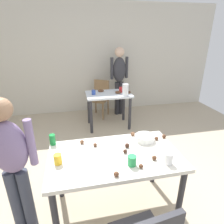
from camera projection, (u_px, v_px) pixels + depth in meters
The scene contains 29 objects.
ground_plane at pixel (124, 204), 2.29m from camera, with size 6.40×6.40×0.00m, color tan.
wall_back at pixel (91, 60), 4.69m from camera, with size 6.40×0.10×2.60m, color beige.
dining_table_near at pixel (115, 162), 1.99m from camera, with size 1.34×0.77×0.75m.
dining_table_far at pixel (108, 100), 4.00m from camera, with size 0.92×0.61×0.75m.
chair_far_table at pixel (100, 96), 4.62m from camera, with size 0.55×0.55×0.87m.
person_girl_near at pixel (12, 160), 1.69m from camera, with size 0.45×0.23×1.44m.
person_adult_far at pixel (119, 75), 4.52m from camera, with size 0.46×0.25×1.62m.
mixing_bowl at pixel (145, 138), 2.19m from camera, with size 0.22×0.22×0.07m, color white.
soda_can at pixel (52, 140), 2.10m from camera, with size 0.07×0.07×0.12m, color #198438.
fork_near at pixel (111, 156), 1.91m from camera, with size 0.17×0.02×0.01m, color silver.
cup_near_0 at pixel (132, 161), 1.77m from camera, with size 0.08×0.08×0.10m, color green.
cup_near_1 at pixel (58, 159), 1.79m from camera, with size 0.07×0.07×0.10m, color yellow.
cup_near_2 at pixel (169, 159), 1.79m from camera, with size 0.08×0.08×0.11m, color white.
cake_ball_0 at pixel (133, 134), 2.30m from camera, with size 0.05×0.05×0.05m, color brown.
cake_ball_1 at pixel (116, 174), 1.64m from camera, with size 0.05×0.05×0.05m, color brown.
cake_ball_2 at pixel (82, 142), 2.13m from camera, with size 0.05×0.05×0.05m, color brown.
cake_ball_3 at pixel (154, 158), 1.86m from camera, with size 0.05×0.05×0.05m, color brown.
cake_ball_4 at pixel (127, 145), 2.06m from camera, with size 0.05×0.05×0.05m, color #3D2319.
cake_ball_5 at pixel (95, 145), 2.08m from camera, with size 0.04×0.04×0.04m, color brown.
cake_ball_6 at pixel (157, 138), 2.21m from camera, with size 0.04×0.04×0.04m, color brown.
cake_ball_7 at pixel (125, 151), 1.97m from camera, with size 0.04×0.04×0.04m, color #3D2319.
cake_ball_8 at pixel (141, 166), 1.75m from camera, with size 0.04×0.04×0.04m, color brown.
cake_ball_9 at pixel (164, 136), 2.25m from camera, with size 0.05×0.05×0.05m, color brown.
pitcher_far at pixel (125, 90), 3.77m from camera, with size 0.12×0.12×0.23m, color white.
cup_far_0 at pixel (121, 90), 4.02m from camera, with size 0.09×0.09×0.11m, color red.
cup_far_1 at pixel (94, 92), 3.86m from camera, with size 0.08×0.08×0.09m, color #3351B2.
donut_far_0 at pixel (101, 91), 4.07m from camera, with size 0.13×0.13×0.04m, color brown.
donut_far_1 at pixel (118, 92), 3.96m from camera, with size 0.12×0.12×0.04m, color brown.
donut_far_2 at pixel (128, 92), 3.97m from camera, with size 0.12×0.12×0.04m, color brown.
Camera 1 is at (-0.50, -1.63, 1.89)m, focal length 30.54 mm.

